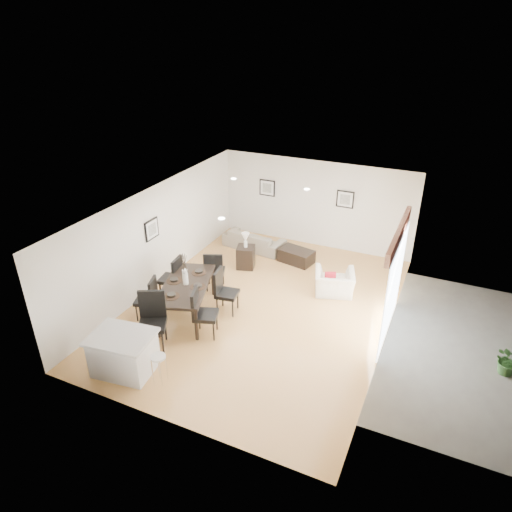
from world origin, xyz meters
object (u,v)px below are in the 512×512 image
at_px(dining_chair_head, 152,316).
at_px(dining_chair_foot, 214,269).
at_px(sofa, 254,240).
at_px(kitchen_island, 124,353).
at_px(dining_chair_wnear, 149,296).
at_px(coffee_table, 296,256).
at_px(dining_chair_wfar, 173,276).
at_px(side_table, 246,257).
at_px(dining_chair_enear, 201,310).
at_px(bar_stool, 158,360).
at_px(dining_table, 186,287).
at_px(armchair, 334,283).
at_px(dining_chair_efar, 223,289).

bearing_deg(dining_chair_head, dining_chair_foot, 60.52).
height_order(sofa, kitchen_island, kitchen_island).
height_order(dining_chair_wnear, coffee_table, dining_chair_wnear).
distance_m(dining_chair_wfar, side_table, 2.42).
relative_size(dining_chair_enear, coffee_table, 1.17).
bearing_deg(dining_chair_foot, bar_stool, 80.40).
bearing_deg(dining_table, dining_chair_foot, 69.94).
bearing_deg(kitchen_island, dining_chair_wnear, 102.95).
bearing_deg(dining_chair_foot, sofa, -109.33).
xyz_separation_m(dining_chair_wnear, dining_chair_foot, (0.76, 1.75, 0.03)).
bearing_deg(dining_chair_enear, dining_chair_foot, 1.44).
distance_m(dining_chair_head, bar_stool, 1.28).
height_order(armchair, dining_chair_efar, dining_chair_efar).
relative_size(dining_chair_enear, bar_stool, 1.78).
relative_size(sofa, dining_table, 0.85).
xyz_separation_m(dining_chair_wnear, bar_stool, (1.50, -1.74, -0.03)).
distance_m(dining_chair_wfar, kitchen_island, 2.82).
bearing_deg(side_table, coffee_table, 36.64).
distance_m(armchair, coffee_table, 1.94).
height_order(sofa, dining_chair_head, dining_chair_head).
xyz_separation_m(dining_table, bar_stool, (0.77, -2.22, -0.21)).
xyz_separation_m(armchair, dining_chair_foot, (-2.89, -1.12, 0.29)).
relative_size(dining_chair_wnear, kitchen_island, 0.79).
relative_size(dining_chair_wnear, dining_chair_wfar, 0.93).
height_order(armchair, dining_table, dining_table).
bearing_deg(dining_table, dining_chair_efar, 16.01).
xyz_separation_m(sofa, side_table, (0.30, -1.22, 0.04)).
relative_size(sofa, dining_chair_enear, 1.68).
height_order(dining_chair_wfar, side_table, dining_chair_wfar).
xyz_separation_m(sofa, armchair, (3.00, -1.56, 0.04)).
relative_size(coffee_table, kitchen_island, 0.74).
xyz_separation_m(dining_chair_enear, kitchen_island, (-0.80, -1.68, -0.21)).
distance_m(dining_chair_efar, dining_chair_foot, 1.03).
bearing_deg(dining_chair_enear, kitchen_island, 135.38).
height_order(dining_chair_enear, dining_chair_head, dining_chair_head).
xyz_separation_m(dining_chair_efar, dining_chair_head, (-0.77, -1.75, 0.09)).
xyz_separation_m(coffee_table, side_table, (-1.21, -0.90, 0.13)).
bearing_deg(dining_chair_wnear, dining_chair_head, 22.46).
xyz_separation_m(armchair, side_table, (-2.69, 0.34, 0.00)).
xyz_separation_m(dining_chair_wfar, dining_chair_foot, (0.75, 0.75, -0.02)).
distance_m(dining_chair_enear, kitchen_island, 1.87).
bearing_deg(armchair, dining_chair_wnear, 20.34).
bearing_deg(dining_chair_head, sofa, 62.65).
bearing_deg(coffee_table, dining_chair_efar, -90.78).
xyz_separation_m(dining_table, dining_chair_efar, (0.72, 0.49, -0.14)).
bearing_deg(dining_chair_efar, side_table, 3.50).
bearing_deg(kitchen_island, dining_chair_wfar, 95.62).
bearing_deg(dining_chair_enear, bar_stool, 162.45).
xyz_separation_m(dining_chair_wnear, coffee_table, (2.17, 4.10, -0.39)).
bearing_deg(dining_chair_foot, dining_chair_head, 66.55).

